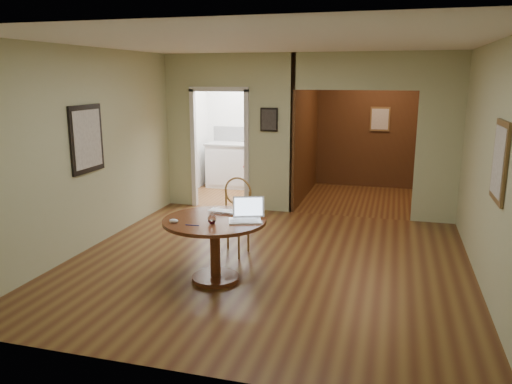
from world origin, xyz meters
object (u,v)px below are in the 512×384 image
(open_laptop, at_px, (247,214))
(closed_laptop, at_px, (221,212))
(chair, at_px, (235,212))
(dining_table, at_px, (215,235))

(open_laptop, distance_m, closed_laptop, 0.41)
(closed_laptop, bearing_deg, open_laptop, -17.80)
(open_laptop, bearing_deg, chair, 96.29)
(dining_table, distance_m, chair, 0.96)
(dining_table, xyz_separation_m, closed_laptop, (-0.00, 0.24, 0.21))
(open_laptop, height_order, closed_laptop, open_laptop)
(open_laptop, bearing_deg, dining_table, 170.90)
(chair, relative_size, open_laptop, 2.42)
(dining_table, distance_m, open_laptop, 0.45)
(dining_table, relative_size, closed_laptop, 3.26)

